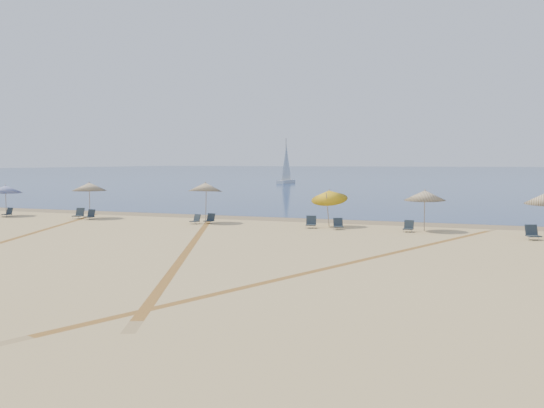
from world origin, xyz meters
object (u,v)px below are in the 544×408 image
Objects in this scene: umbrella_0 at (6,189)px; umbrella_3 at (329,195)px; chair_6 at (311,223)px; chair_7 at (338,224)px; chair_2 at (79,214)px; chair_4 at (196,220)px; umbrella_1 at (89,187)px; chair_5 at (210,219)px; umbrella_4 at (425,195)px; chair_1 at (8,213)px; sailboat_2 at (286,170)px; chair_8 at (409,227)px; umbrella_2 at (205,187)px; chair_3 at (90,215)px; chair_9 at (532,233)px.

umbrella_3 is at bearing 3.41° from umbrella_0.
chair_7 is (1.69, -0.20, -0.03)m from chair_6.
umbrella_3 reaches higher than chair_2.
chair_4 is 9.10m from chair_7.
umbrella_1 is 9.46m from chair_5.
umbrella_1 is at bearing -179.00° from umbrella_4.
sailboat_2 is (-3.70, 67.99, 2.10)m from chair_1.
chair_8 is (12.28, -0.09, 0.00)m from chair_5.
umbrella_2 is at bearing 0.71° from umbrella_1.
chair_7 reaches higher than chair_8.
chair_1 is at bearing -177.69° from chair_8.
chair_5 is (-13.04, -0.63, -1.72)m from umbrella_4.
chair_4 is 1.05× the size of chair_5.
umbrella_1 is 67.55m from sailboat_2.
chair_8 is at bearing -1.97° from umbrella_2.
chair_2 reaches higher than chair_3.
chair_8 is (28.24, 0.36, -1.62)m from umbrella_0.
chair_4 is 0.86× the size of chair_7.
umbrella_1 is 2.81× the size of chair_9.
chair_2 is 16.44m from chair_6.
sailboat_2 reaches higher than chair_4.
chair_1 is (0.62, -0.46, -1.63)m from umbrella_0.
umbrella_3 is 17.34m from chair_2.
umbrella_1 reaches higher than chair_2.
umbrella_2 reaches higher than chair_6.
umbrella_2 is 3.84× the size of chair_4.
chair_4 is (9.03, -0.19, -0.06)m from chair_2.
umbrella_3 is (16.71, 0.71, -0.26)m from umbrella_1.
chair_1 is at bearing 158.95° from chair_7.
sailboat_2 reaches higher than chair_6.
umbrella_1 reaches higher than chair_7.
umbrella_1 is 3.17× the size of chair_7.
chair_5 is at bearing -35.89° from umbrella_2.
chair_5 is at bearing 46.06° from chair_4.
sailboat_2 is (-18.56, 66.73, 0.12)m from umbrella_2.
chair_7 is (18.13, -0.05, -0.03)m from chair_2.
chair_5 is (0.75, 0.46, 0.02)m from chair_4.
sailboat_2 reaches higher than chair_1.
chair_5 is 6.66m from chair_6.
chair_1 and chair_8 have the same top height.
umbrella_2 reaches higher than chair_9.
sailboat_2 is at bearing 91.08° from chair_2.
chair_2 is at bearing 166.52° from chair_6.
chair_9 is (34.49, -0.84, -1.58)m from umbrella_0.
chair_9 is (10.19, -0.97, 0.04)m from chair_7.
umbrella_2 is at bearing -70.51° from sailboat_2.
chair_6 is 1.26× the size of chair_8.
chair_3 is 27.24m from chair_9.
chair_2 is 0.86× the size of chair_9.
chair_7 is 3.94m from chair_8.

